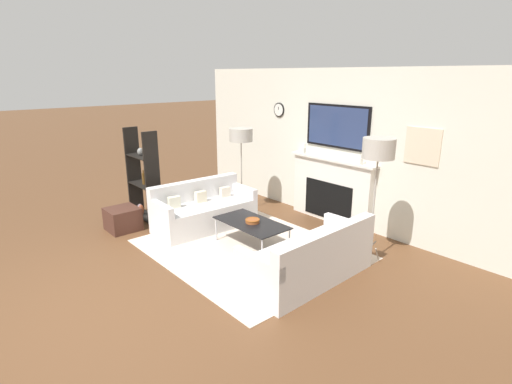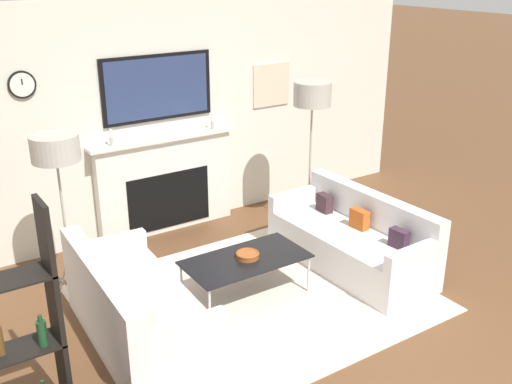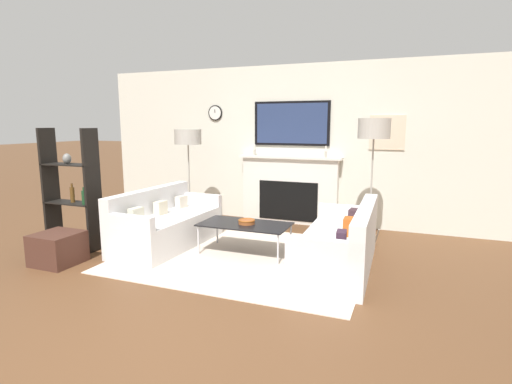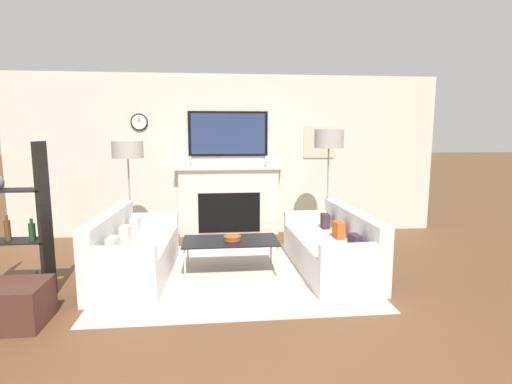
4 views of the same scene
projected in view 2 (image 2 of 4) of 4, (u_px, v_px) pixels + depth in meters
fireplace_wall at (159, 130)px, 6.95m from camera, size 7.26×0.28×2.70m
area_rug at (256, 298)px, 5.80m from camera, size 3.08×2.55×0.01m
couch_left at (134, 311)px, 5.06m from camera, size 0.84×1.77×0.80m
couch_right at (353, 242)px, 6.33m from camera, size 0.83×1.88×0.77m
coffee_table at (246, 261)px, 5.71m from camera, size 1.19×0.63×0.41m
decorative_bowl at (248, 255)px, 5.70m from camera, size 0.22×0.22×0.06m
floor_lamp_left at (55, 150)px, 5.32m from camera, size 0.43×0.43×1.63m
floor_lamp_right at (312, 96)px, 6.76m from camera, size 0.43×0.43×1.79m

